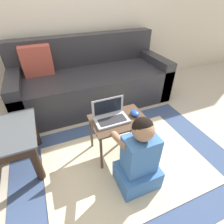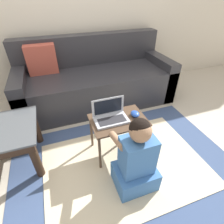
{
  "view_description": "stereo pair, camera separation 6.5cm",
  "coord_description": "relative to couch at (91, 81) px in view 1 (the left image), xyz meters",
  "views": [
    {
      "loc": [
        -0.45,
        -1.16,
        1.4
      ],
      "look_at": [
        0.04,
        0.02,
        0.47
      ],
      "focal_mm": 28.0,
      "sensor_mm": 36.0,
      "label": 1
    },
    {
      "loc": [
        -0.39,
        -1.19,
        1.4
      ],
      "look_at": [
        0.04,
        0.02,
        0.47
      ],
      "focal_mm": 28.0,
      "sensor_mm": 36.0,
      "label": 2
    }
  ],
  "objects": [
    {
      "name": "couch",
      "position": [
        0.0,
        0.0,
        0.0
      ],
      "size": [
        2.06,
        0.86,
        0.87
      ],
      "color": "#2D2D33",
      "rests_on": "ground_plane"
    },
    {
      "name": "area_rug",
      "position": [
        -0.06,
        -1.26,
        -0.3
      ],
      "size": [
        2.07,
        1.43,
        0.01
      ],
      "color": "#3D517A",
      "rests_on": "ground_plane"
    },
    {
      "name": "person_seated",
      "position": [
        -0.07,
        -1.46,
        -0.01
      ],
      "size": [
        0.34,
        0.38,
        0.7
      ],
      "color": "#3D70B2",
      "rests_on": "ground_plane"
    },
    {
      "name": "computer_mouse",
      "position": [
        0.1,
        -1.06,
        0.13
      ],
      "size": [
        0.08,
        0.1,
        0.04
      ],
      "color": "#234CB2",
      "rests_on": "laptop_desk"
    },
    {
      "name": "laptop",
      "position": [
        -0.13,
        -1.04,
        0.14
      ],
      "size": [
        0.3,
        0.18,
        0.19
      ],
      "color": "#B7BCC6",
      "rests_on": "laptop_desk"
    },
    {
      "name": "laptop_desk",
      "position": [
        -0.06,
        -1.06,
        0.05
      ],
      "size": [
        0.51,
        0.35,
        0.41
      ],
      "color": "#4C3828",
      "rests_on": "ground_plane"
    },
    {
      "name": "wall_back",
      "position": [
        -0.15,
        0.46,
        0.94
      ],
      "size": [
        9.0,
        0.06,
        2.5
      ],
      "color": "beige",
      "rests_on": "ground_plane"
    },
    {
      "name": "ground_plane",
      "position": [
        -0.15,
        -1.03,
        -0.31
      ],
      "size": [
        16.0,
        16.0,
        0.0
      ],
      "primitive_type": "plane",
      "color": "beige"
    }
  ]
}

